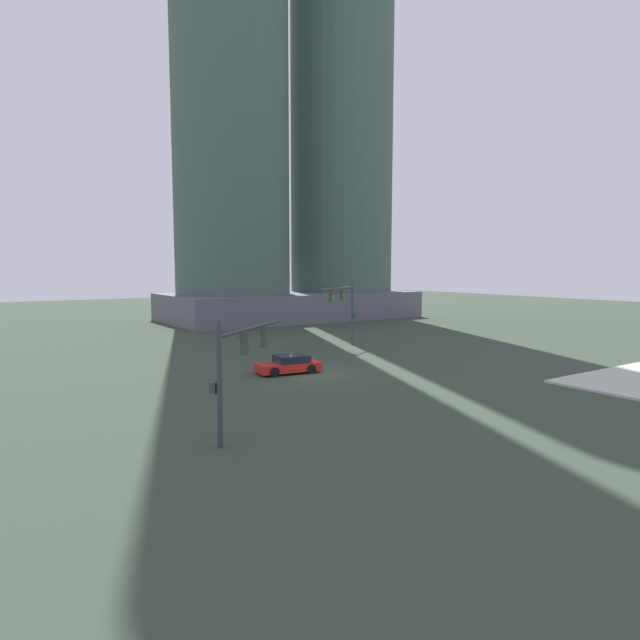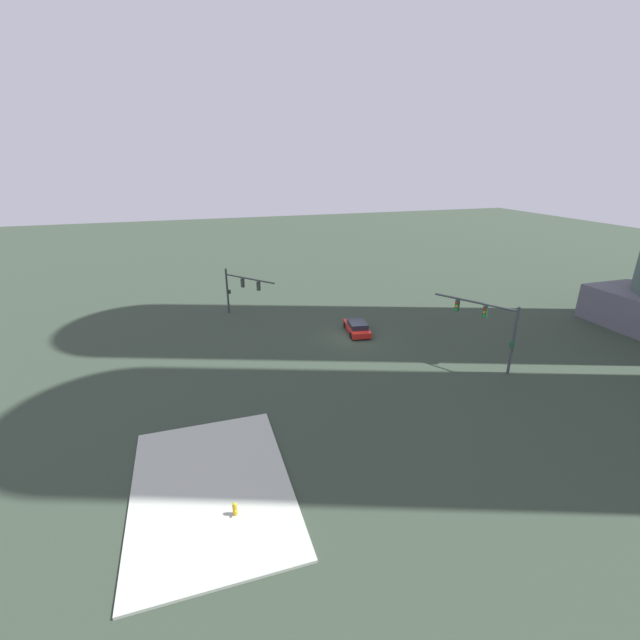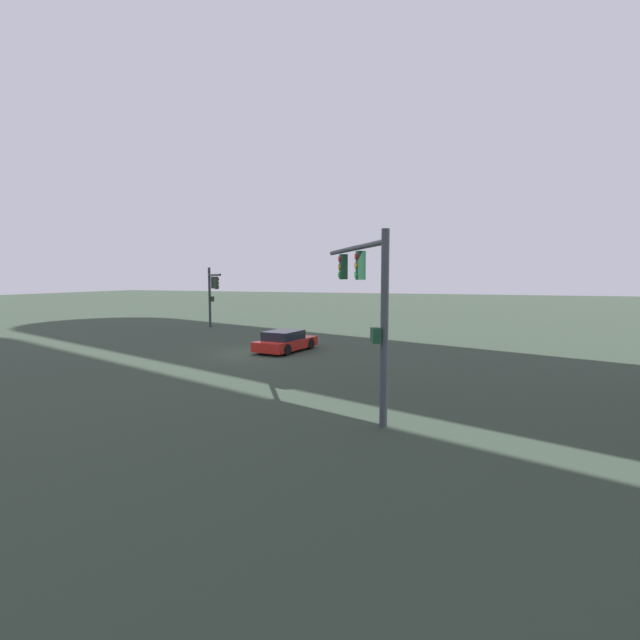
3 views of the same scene
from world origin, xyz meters
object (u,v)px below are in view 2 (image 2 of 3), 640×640
traffic_signal_opposite_side (491,322)px  sedan_car_approaching (357,327)px  traffic_signal_near_corner (240,286)px  fire_hydrant_on_curb (235,509)px

traffic_signal_opposite_side → sedan_car_approaching: size_ratio=1.39×
traffic_signal_opposite_side → traffic_signal_near_corner: bearing=12.4°
traffic_signal_opposite_side → sedan_car_approaching: traffic_signal_opposite_side is taller
traffic_signal_near_corner → sedan_car_approaching: size_ratio=1.23×
traffic_signal_near_corner → fire_hydrant_on_curb: 28.56m
sedan_car_approaching → fire_hydrant_on_curb: (19.73, -14.40, -0.09)m
traffic_signal_near_corner → traffic_signal_opposite_side: (18.37, 17.66, 0.56)m
traffic_signal_near_corner → fire_hydrant_on_curb: traffic_signal_near_corner is taller
traffic_signal_opposite_side → fire_hydrant_on_curb: traffic_signal_opposite_side is taller
traffic_signal_near_corner → sedan_car_approaching: bearing=10.9°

